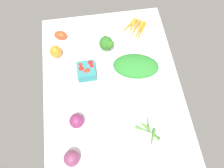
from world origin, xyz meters
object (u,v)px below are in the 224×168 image
object	(u,v)px
carrot_bunch	(135,30)
bell_pepper_orange	(56,52)
red_onion_near_basket	(77,121)
okra_pile	(149,130)
berry_basket	(87,71)
leafy_greens_clump	(136,66)
broccoli_head	(106,43)
red_onion_center	(72,158)
roma_tomato	(61,35)

from	to	relation	value
carrot_bunch	bell_pepper_orange	xyz separation A→B (cm)	(11.20, -48.79, 3.03)
red_onion_near_basket	bell_pepper_orange	xyz separation A→B (cm)	(-42.36, -8.64, 0.55)
carrot_bunch	okra_pile	distance (cm)	63.08
berry_basket	leafy_greens_clump	distance (cm)	27.84
leafy_greens_clump	red_onion_near_basket	bearing A→B (deg)	-52.88
broccoli_head	red_onion_near_basket	distance (cm)	46.79
berry_basket	red_onion_center	xyz separation A→B (cm)	(45.48, -11.39, 0.19)
carrot_bunch	berry_basket	size ratio (longest dim) A/B	2.00
okra_pile	berry_basket	bearing A→B (deg)	-143.44
carrot_bunch	leafy_greens_clump	size ratio (longest dim) A/B	0.79
carrot_bunch	red_onion_center	xyz separation A→B (cm)	(71.17, -43.79, 2.60)
broccoli_head	berry_basket	xyz separation A→B (cm)	(13.88, -13.09, -3.54)
okra_pile	leafy_greens_clump	size ratio (longest dim) A/B	0.68
broccoli_head	berry_basket	distance (cm)	19.40
carrot_bunch	okra_pile	xyz separation A→B (cm)	(62.90, -4.81, -0.37)
carrot_bunch	leafy_greens_clump	bearing A→B (deg)	-9.75
bell_pepper_orange	roma_tomato	bearing A→B (deg)	166.30
roma_tomato	red_onion_near_basket	world-z (taller)	red_onion_near_basket
okra_pile	leafy_greens_clump	xyz separation A→B (cm)	(-36.26, 0.23, 2.43)
carrot_bunch	red_onion_center	distance (cm)	83.60
berry_basket	bell_pepper_orange	distance (cm)	21.89
roma_tomato	berry_basket	bearing A→B (deg)	132.17
berry_basket	bell_pepper_orange	bearing A→B (deg)	-131.48
berry_basket	red_onion_near_basket	distance (cm)	28.93
okra_pile	bell_pepper_orange	xyz separation A→B (cm)	(-51.70, -43.98, 3.40)
bell_pepper_orange	leafy_greens_clump	size ratio (longest dim) A/B	0.33
broccoli_head	roma_tomato	bearing A→B (deg)	-116.51
carrot_bunch	berry_basket	world-z (taller)	berry_basket
bell_pepper_orange	berry_basket	bearing A→B (deg)	48.52
leafy_greens_clump	red_onion_center	bearing A→B (deg)	-41.36
red_onion_center	red_onion_near_basket	size ratio (longest dim) A/B	1.03
okra_pile	red_onion_center	bearing A→B (deg)	-78.02
broccoli_head	red_onion_center	distance (cm)	64.30
broccoli_head	okra_pile	distance (cm)	53.48
red_onion_center	bell_pepper_orange	distance (cm)	60.18
okra_pile	bell_pepper_orange	bearing A→B (deg)	-139.61
red_onion_center	carrot_bunch	bearing A→B (deg)	148.40
broccoli_head	carrot_bunch	bearing A→B (deg)	121.45
roma_tomato	broccoli_head	xyz separation A→B (cm)	(13.18, 26.42, 4.49)
broccoli_head	bell_pepper_orange	distance (cm)	29.63
berry_basket	leafy_greens_clump	world-z (taller)	berry_basket
roma_tomato	carrot_bunch	distance (cm)	45.77
broccoli_head	carrot_bunch	size ratio (longest dim) A/B	0.55
red_onion_near_basket	red_onion_center	bearing A→B (deg)	-11.69
red_onion_near_basket	berry_basket	bearing A→B (deg)	164.46
roma_tomato	carrot_bunch	world-z (taller)	roma_tomato
okra_pile	bell_pepper_orange	distance (cm)	67.97
carrot_bunch	bell_pepper_orange	distance (cm)	50.15
roma_tomato	red_onion_near_basket	size ratio (longest dim) A/B	1.04
berry_basket	broccoli_head	bearing A→B (deg)	136.67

